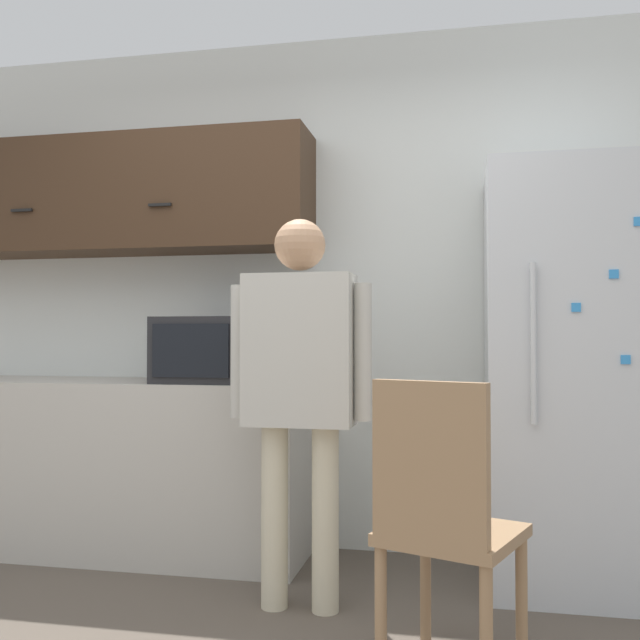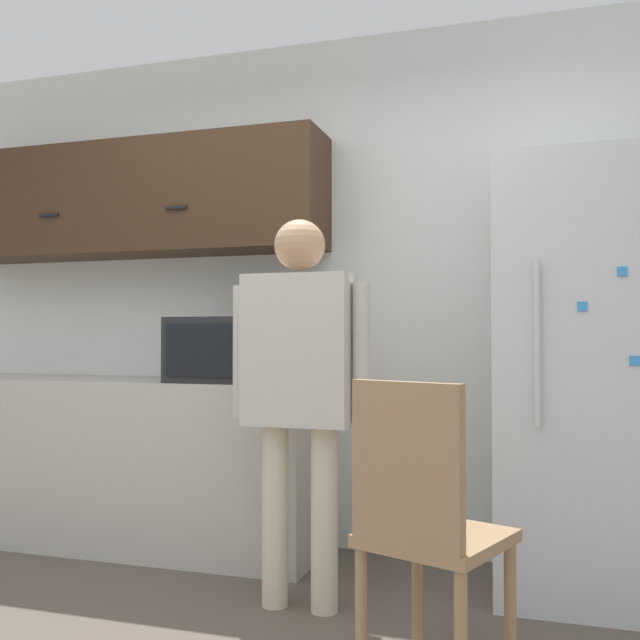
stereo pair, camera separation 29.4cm
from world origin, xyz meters
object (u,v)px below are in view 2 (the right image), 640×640
object	(u,v)px
microwave	(227,350)
chair	(424,519)
person	(300,371)
refrigerator	(590,377)

from	to	relation	value
microwave	chair	bearing A→B (deg)	-41.22
microwave	chair	size ratio (longest dim) A/B	0.55
microwave	person	xyz separation A→B (m)	(0.55, -0.48, -0.08)
refrigerator	chair	distance (m)	1.23
refrigerator	microwave	bearing A→B (deg)	-179.31
person	refrigerator	world-z (taller)	refrigerator
microwave	refrigerator	xyz separation A→B (m)	(1.70, 0.02, -0.11)
person	chair	world-z (taller)	person
microwave	refrigerator	distance (m)	1.71
refrigerator	chair	xyz separation A→B (m)	(-0.56, -1.02, -0.40)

